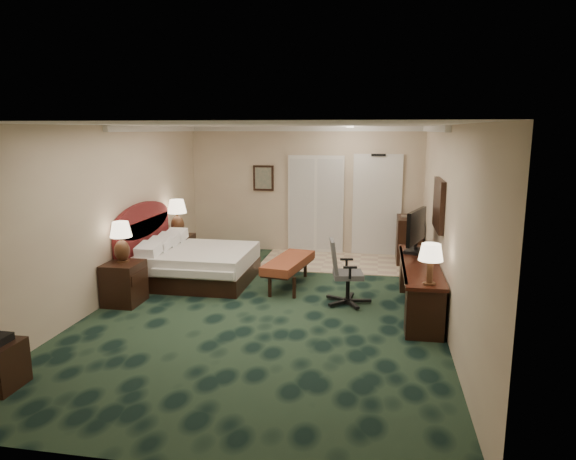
% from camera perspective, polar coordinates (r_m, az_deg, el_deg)
% --- Properties ---
extents(floor, '(5.00, 7.50, 0.00)m').
position_cam_1_polar(floor, '(7.80, -2.22, -8.66)').
color(floor, black).
rests_on(floor, ground).
extents(ceiling, '(5.00, 7.50, 0.00)m').
position_cam_1_polar(ceiling, '(7.34, -2.38, 11.58)').
color(ceiling, white).
rests_on(ceiling, wall_back).
extents(wall_back, '(5.00, 0.00, 2.70)m').
position_cam_1_polar(wall_back, '(11.11, 1.86, 4.45)').
color(wall_back, tan).
rests_on(wall_back, ground).
extents(wall_front, '(5.00, 0.00, 2.70)m').
position_cam_1_polar(wall_front, '(3.98, -14.04, -8.11)').
color(wall_front, tan).
rests_on(wall_front, ground).
extents(wall_left, '(0.00, 7.50, 2.70)m').
position_cam_1_polar(wall_left, '(8.35, -19.31, 1.61)').
color(wall_left, tan).
rests_on(wall_left, ground).
extents(wall_right, '(0.00, 7.50, 2.70)m').
position_cam_1_polar(wall_right, '(7.34, 17.12, 0.51)').
color(wall_right, tan).
rests_on(wall_right, ground).
extents(crown_molding, '(5.00, 7.50, 0.10)m').
position_cam_1_polar(crown_molding, '(7.34, -2.38, 11.19)').
color(crown_molding, silver).
rests_on(crown_molding, wall_back).
extents(tile_patch, '(3.20, 1.70, 0.01)m').
position_cam_1_polar(tile_patch, '(10.43, 6.04, -3.57)').
color(tile_patch, tan).
rests_on(tile_patch, ground).
extents(headboard, '(0.12, 2.00, 1.40)m').
position_cam_1_polar(headboard, '(9.31, -15.74, -1.33)').
color(headboard, '#542117').
rests_on(headboard, ground).
extents(entry_door, '(1.02, 0.06, 2.18)m').
position_cam_1_polar(entry_door, '(11.01, 9.84, 2.65)').
color(entry_door, silver).
rests_on(entry_door, ground).
extents(closet_doors, '(1.20, 0.06, 2.10)m').
position_cam_1_polar(closet_doors, '(11.08, 3.10, 2.85)').
color(closet_doors, '#BCBCBC').
rests_on(closet_doors, ground).
extents(wall_art, '(0.45, 0.06, 0.55)m').
position_cam_1_polar(wall_art, '(11.21, -2.75, 5.78)').
color(wall_art, '#50635A').
rests_on(wall_art, wall_back).
extents(wall_mirror, '(0.05, 0.95, 0.75)m').
position_cam_1_polar(wall_mirror, '(7.90, 16.41, 2.73)').
color(wall_mirror, white).
rests_on(wall_mirror, wall_right).
extents(bed, '(1.82, 1.69, 0.58)m').
position_cam_1_polar(bed, '(9.18, -9.82, -3.88)').
color(bed, silver).
rests_on(bed, ground).
extents(nightstand_near, '(0.52, 0.59, 0.65)m').
position_cam_1_polar(nightstand_near, '(8.29, -17.76, -5.65)').
color(nightstand_near, black).
rests_on(nightstand_near, ground).
extents(nightstand_far, '(0.48, 0.56, 0.61)m').
position_cam_1_polar(nightstand_far, '(10.31, -11.94, -2.23)').
color(nightstand_far, black).
rests_on(nightstand_far, ground).
extents(lamp_near, '(0.38, 0.38, 0.62)m').
position_cam_1_polar(lamp_near, '(8.20, -18.02, -1.27)').
color(lamp_near, black).
rests_on(lamp_near, nightstand_near).
extents(lamp_far, '(0.38, 0.38, 0.70)m').
position_cam_1_polar(lamp_far, '(10.22, -12.20, 1.38)').
color(lamp_far, black).
rests_on(lamp_far, nightstand_far).
extents(bed_bench, '(0.74, 1.50, 0.49)m').
position_cam_1_polar(bed_bench, '(8.78, 0.08, -4.72)').
color(bed_bench, maroon).
rests_on(bed_bench, ground).
extents(desk, '(0.53, 2.46, 0.71)m').
position_cam_1_polar(desk, '(7.87, 14.35, -6.10)').
color(desk, black).
rests_on(desk, ground).
extents(tv, '(0.36, 0.86, 0.69)m').
position_cam_1_polar(tv, '(8.36, 14.06, -0.14)').
color(tv, black).
rests_on(tv, desk).
extents(desk_lamp, '(0.34, 0.34, 0.54)m').
position_cam_1_polar(desk_lamp, '(6.68, 15.54, -3.67)').
color(desk_lamp, black).
rests_on(desk_lamp, desk).
extents(desk_chair, '(0.67, 0.64, 1.01)m').
position_cam_1_polar(desk_chair, '(7.90, 6.70, -4.64)').
color(desk_chair, '#4A4A4A').
rests_on(desk_chair, ground).
extents(minibar, '(0.48, 0.87, 0.91)m').
position_cam_1_polar(minibar, '(10.62, 13.27, -1.05)').
color(minibar, black).
rests_on(minibar, ground).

